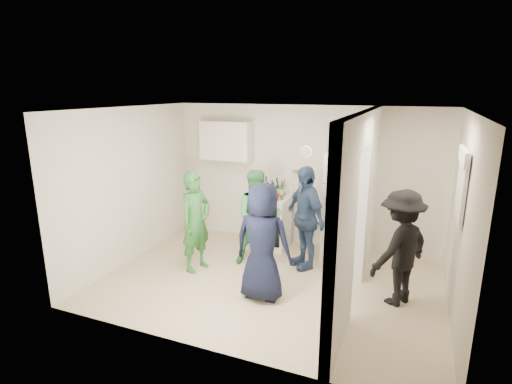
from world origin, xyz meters
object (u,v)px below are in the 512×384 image
at_px(person_green_center, 258,217).
at_px(person_nook, 400,248).
at_px(person_denim, 305,217).
at_px(blue_bowl, 348,137).
at_px(wicker_basket, 347,145).
at_px(person_green_left, 196,222).
at_px(stove, 268,221).
at_px(fridge, 349,206).
at_px(person_navy, 263,242).
at_px(yellow_cup_stack_top, 367,144).

bearing_deg(person_green_center, person_nook, -45.15).
bearing_deg(person_denim, blue_bowl, 95.90).
height_order(wicker_basket, person_green_left, wicker_basket).
relative_size(stove, fridge, 0.51).
distance_m(stove, person_denim, 1.10).
xyz_separation_m(blue_bowl, person_green_center, (-1.22, -0.75, -1.26)).
bearing_deg(person_navy, person_denim, -102.42).
bearing_deg(yellow_cup_stack_top, person_denim, -149.32).
height_order(stove, wicker_basket, wicker_basket).
bearing_deg(stove, person_navy, -71.54).
relative_size(stove, person_green_center, 0.60).
relative_size(yellow_cup_stack_top, person_nook, 0.16).
relative_size(person_green_center, person_navy, 0.96).
distance_m(fridge, blue_bowl, 1.12).
height_order(yellow_cup_stack_top, person_green_left, yellow_cup_stack_top).
relative_size(yellow_cup_stack_top, person_green_center, 0.16).
bearing_deg(person_nook, wicker_basket, -108.90).
distance_m(fridge, yellow_cup_stack_top, 1.06).
xyz_separation_m(wicker_basket, blue_bowl, (0.00, 0.00, 0.13)).
xyz_separation_m(person_denim, person_navy, (-0.25, -1.17, -0.02)).
height_order(yellow_cup_stack_top, person_navy, yellow_cup_stack_top).
height_order(blue_bowl, person_navy, blue_bowl).
height_order(stove, person_green_center, person_green_center).
distance_m(fridge, person_navy, 1.94).
bearing_deg(blue_bowl, wicker_basket, 0.00).
height_order(wicker_basket, person_navy, wicker_basket).
bearing_deg(fridge, person_denim, -135.34).
bearing_deg(person_denim, stove, -172.13).
height_order(fridge, person_green_left, fridge).
height_order(person_denim, person_navy, person_denim).
bearing_deg(person_navy, person_nook, -161.94).
distance_m(blue_bowl, person_denim, 1.44).
xyz_separation_m(person_green_left, person_denim, (1.53, 0.73, 0.04)).
bearing_deg(person_navy, fridge, -115.86).
distance_m(fridge, person_green_left, 2.49).
xyz_separation_m(fridge, yellow_cup_stack_top, (0.22, -0.10, 1.04)).
relative_size(person_green_center, person_nook, 1.00).
distance_m(blue_bowl, yellow_cup_stack_top, 0.36).
xyz_separation_m(person_denim, person_nook, (1.44, -0.61, -0.05)).
xyz_separation_m(blue_bowl, person_green_left, (-2.01, -1.35, -1.25)).
relative_size(person_denim, person_navy, 1.02).
height_order(wicker_basket, yellow_cup_stack_top, yellow_cup_stack_top).
bearing_deg(wicker_basket, person_green_left, -146.06).
relative_size(person_green_left, person_green_center, 1.01).
height_order(person_green_left, person_green_center, person_green_left).
bearing_deg(yellow_cup_stack_top, person_navy, -122.54).
bearing_deg(wicker_basket, person_navy, -112.16).
distance_m(blue_bowl, person_nook, 2.01).
xyz_separation_m(stove, person_green_center, (0.11, -0.73, 0.31)).
bearing_deg(blue_bowl, person_green_center, -148.32).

